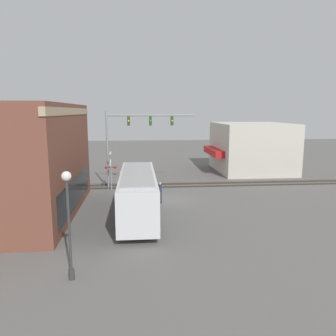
{
  "coord_description": "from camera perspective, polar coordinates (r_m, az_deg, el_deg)",
  "views": [
    {
      "loc": [
        -27.7,
        2.71,
        7.71
      ],
      "look_at": [
        3.32,
        -0.11,
        2.3
      ],
      "focal_mm": 35.0,
      "sensor_mm": 36.0,
      "label": 1
    }
  ],
  "objects": [
    {
      "name": "ground_plane",
      "position": [
        28.88,
        0.38,
        -5.62
      ],
      "size": [
        120.0,
        120.0,
        0.0
      ],
      "primitive_type": "plane",
      "color": "#605E5B"
    },
    {
      "name": "brick_building",
      "position": [
        26.88,
        -26.43,
        1.16
      ],
      "size": [
        14.33,
        10.02,
        8.25
      ],
      "color": "brown",
      "rests_on": "ground"
    },
    {
      "name": "shop_building",
      "position": [
        43.86,
        14.26,
        3.52
      ],
      "size": [
        10.18,
        9.98,
        6.2
      ],
      "color": "beige",
      "rests_on": "ground"
    },
    {
      "name": "city_bus",
      "position": [
        24.23,
        -5.27,
        -4.23
      ],
      "size": [
        11.24,
        2.59,
        3.31
      ],
      "color": "silver",
      "rests_on": "ground"
    },
    {
      "name": "traffic_signal_gantry",
      "position": [
        32.72,
        -6.09,
        6.38
      ],
      "size": [
        0.42,
        8.69,
        7.71
      ],
      "color": "gray",
      "rests_on": "ground"
    },
    {
      "name": "crossing_signal",
      "position": [
        32.54,
        -9.95,
        0.13
      ],
      "size": [
        1.41,
        1.18,
        3.81
      ],
      "color": "gray",
      "rests_on": "ground"
    },
    {
      "name": "streetlamp",
      "position": [
        15.52,
        -16.94,
        -8.07
      ],
      "size": [
        0.44,
        0.44,
        5.12
      ],
      "color": "#38383A",
      "rests_on": "ground"
    },
    {
      "name": "rail_track_near",
      "position": [
        34.67,
        -0.59,
        -2.94
      ],
      "size": [
        2.6,
        60.0,
        0.15
      ],
      "color": "#332D28",
      "rests_on": "ground"
    },
    {
      "name": "parked_car_white",
      "position": [
        39.12,
        -5.25,
        -0.58
      ],
      "size": [
        4.46,
        1.82,
        1.39
      ],
      "color": "silver",
      "rests_on": "ground"
    },
    {
      "name": "pedestrian_at_crossing",
      "position": [
        32.9,
        -8.26,
        -2.12
      ],
      "size": [
        0.34,
        0.34,
        1.83
      ],
      "color": "black",
      "rests_on": "ground"
    },
    {
      "name": "pedestrian_near_bus",
      "position": [
        27.75,
        -1.41,
        -4.27
      ],
      "size": [
        0.34,
        0.34,
        1.82
      ],
      "color": "black",
      "rests_on": "ground"
    }
  ]
}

